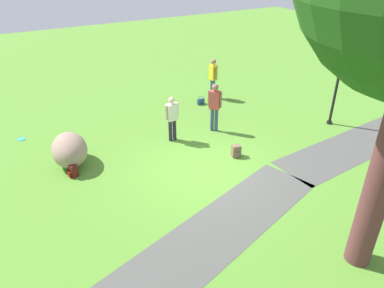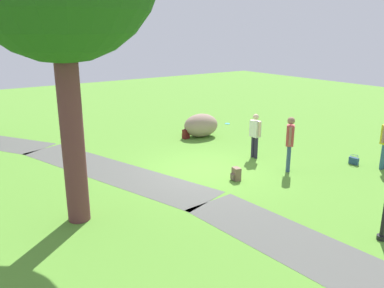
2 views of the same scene
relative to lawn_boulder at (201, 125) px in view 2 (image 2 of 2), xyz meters
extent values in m
plane|color=#568F2F|center=(-3.52, 2.48, -0.50)|extent=(48.00, 48.00, 0.00)
cube|color=#50504B|center=(-9.53, 3.62, -0.50)|extent=(8.10, 2.22, 0.01)
cube|color=#50504B|center=(-1.71, 5.05, -0.50)|extent=(8.14, 3.89, 0.01)
cylinder|color=brown|center=(-4.49, 7.10, 1.70)|extent=(0.53, 0.53, 4.41)
cylinder|color=black|center=(-9.34, 2.01, -0.45)|extent=(0.20, 0.20, 0.10)
ellipsoid|color=gray|center=(0.00, 0.00, 0.00)|extent=(1.28, 1.68, 1.01)
cylinder|color=#305873|center=(-6.85, -2.39, -0.07)|extent=(0.13, 0.13, 0.86)
cylinder|color=#9F7253|center=(-6.85, -2.25, 0.72)|extent=(0.08, 0.08, 0.58)
cylinder|color=#262134|center=(-3.40, 0.19, -0.11)|extent=(0.13, 0.13, 0.79)
cylinder|color=#262134|center=(-3.56, 0.19, -0.11)|extent=(0.13, 0.13, 0.79)
cube|color=beige|center=(-3.48, 0.19, 0.58)|extent=(0.36, 0.24, 0.59)
cylinder|color=beige|center=(-3.26, 0.19, 0.61)|extent=(0.08, 0.08, 0.52)
cylinder|color=beige|center=(-3.70, 0.19, 0.61)|extent=(0.08, 0.08, 0.52)
sphere|color=beige|center=(-3.48, 0.19, 1.01)|extent=(0.21, 0.21, 0.21)
cylinder|color=#334A6A|center=(-5.20, 0.35, -0.06)|extent=(0.13, 0.13, 0.88)
cylinder|color=#334A6A|center=(-5.10, 0.23, -0.06)|extent=(0.13, 0.13, 0.88)
cube|color=#BD4644|center=(-5.15, 0.29, 0.71)|extent=(0.42, 0.43, 0.66)
cylinder|color=#91644F|center=(-5.29, 0.45, 0.75)|extent=(0.08, 0.08, 0.59)
cylinder|color=#91644F|center=(-5.01, 0.12, 0.75)|extent=(0.08, 0.08, 0.59)
sphere|color=#91644F|center=(-5.15, 0.29, 1.19)|extent=(0.24, 0.24, 0.24)
cube|color=navy|center=(-6.02, -2.10, -0.38)|extent=(0.33, 0.14, 0.24)
torus|color=navy|center=(-6.02, -2.10, -0.20)|extent=(0.29, 0.29, 0.02)
cube|color=#561715|center=(0.11, 0.71, -0.30)|extent=(0.25, 0.31, 0.40)
cube|color=#68140A|center=(0.24, 0.74, -0.38)|extent=(0.10, 0.20, 0.18)
cube|color=brown|center=(-4.77, 2.21, -0.30)|extent=(0.32, 0.26, 0.40)
cube|color=brown|center=(-4.74, 2.34, -0.38)|extent=(0.20, 0.10, 0.18)
cylinder|color=#39A6D4|center=(1.17, -2.52, -0.49)|extent=(0.25, 0.25, 0.02)
camera|label=1|loc=(1.50, 10.24, 5.59)|focal=33.66mm
camera|label=2|loc=(-13.20, 9.94, 3.95)|focal=36.66mm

